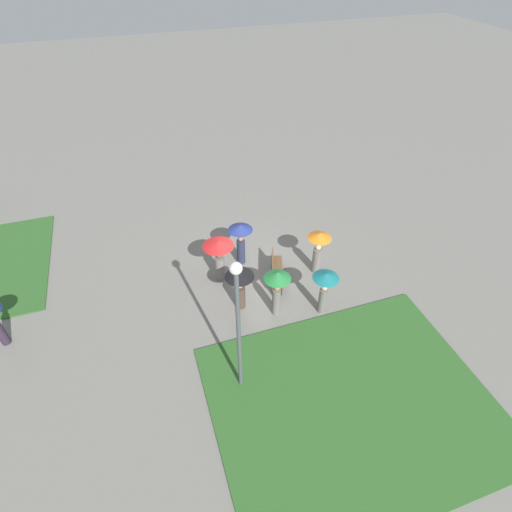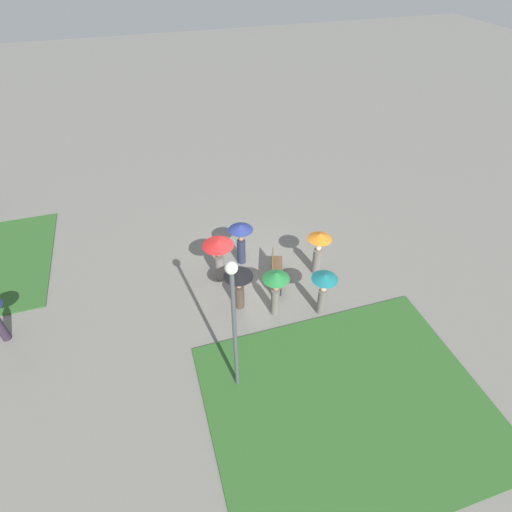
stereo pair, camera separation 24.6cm
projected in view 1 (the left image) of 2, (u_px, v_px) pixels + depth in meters
name	position (u px, v px, depth m)	size (l,w,h in m)	color
ground_plane	(248.00, 272.00, 16.33)	(90.00, 90.00, 0.00)	slate
lawn_patch_near	(352.00, 402.00, 11.95)	(6.66, 8.26, 0.06)	#2D5B26
park_bench	(275.00, 271.00, 15.69)	(1.93, 1.03, 0.90)	brown
lamp_post	(238.00, 317.00, 10.36)	(0.32, 0.32, 5.05)	#474C51
crowd_person_teal	(325.00, 285.00, 13.86)	(0.93, 0.93, 1.87)	slate
crowd_person_black	(240.00, 281.00, 14.08)	(1.05, 1.05, 1.79)	#47382D
crowd_person_navy	(240.00, 237.00, 15.95)	(0.99, 0.99, 1.91)	#282D47
crowd_person_orange	(318.00, 246.00, 15.55)	(0.94, 0.94, 1.94)	slate
crowd_person_green	(277.00, 284.00, 13.73)	(0.95, 0.95, 2.00)	slate
crowd_person_red	(219.00, 253.00, 15.20)	(1.19, 1.19, 1.87)	slate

